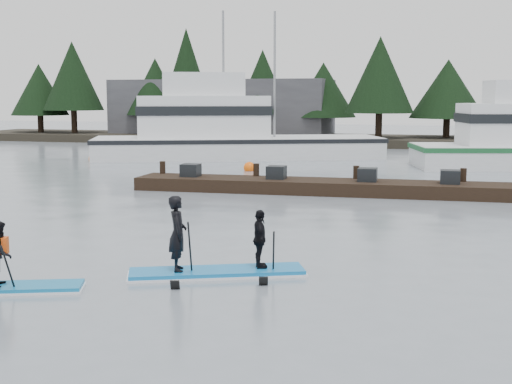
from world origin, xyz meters
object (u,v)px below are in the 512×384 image
(paddleboard_solo, at_px, (1,267))
(paddleboard_duo, at_px, (216,250))
(floating_dock, at_px, (328,187))
(fishing_boat_large, at_px, (229,146))

(paddleboard_solo, relative_size, paddleboard_duo, 0.84)
(floating_dock, distance_m, paddleboard_solo, 15.69)
(floating_dock, height_order, paddleboard_solo, paddleboard_solo)
(paddleboard_solo, bearing_deg, floating_dock, 55.74)
(floating_dock, relative_size, paddleboard_solo, 4.89)
(fishing_boat_large, bearing_deg, paddleboard_duo, -94.51)
(fishing_boat_large, height_order, floating_dock, fishing_boat_large)
(paddleboard_solo, height_order, paddleboard_duo, paddleboard_duo)
(paddleboard_duo, bearing_deg, fishing_boat_large, 83.69)
(floating_dock, xyz_separation_m, paddleboard_duo, (0.07, -13.03, 0.28))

